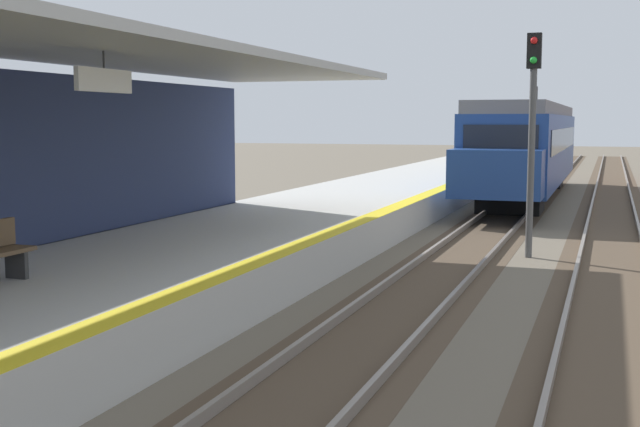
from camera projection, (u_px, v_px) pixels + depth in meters
name	position (u px, v px, depth m)	size (l,w,h in m)	color
station_platform	(197.00, 260.00, 16.12)	(5.00, 80.00, 0.91)	#B7B5AD
track_pair_nearest_platform	(454.00, 261.00, 18.44)	(2.34, 120.00, 0.16)	#4C3D2D
track_pair_middle	(613.00, 270.00, 17.30)	(2.34, 120.00, 0.16)	#4C3D2D
approaching_train	(527.00, 146.00, 33.52)	(2.93, 19.60, 4.76)	navy
rail_signal_post	(532.00, 121.00, 18.81)	(0.32, 0.34, 5.20)	#4C4C4C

